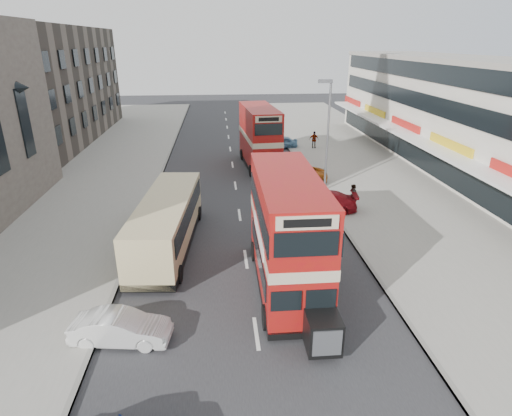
# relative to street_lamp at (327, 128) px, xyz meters

# --- Properties ---
(ground) EXTENTS (160.00, 160.00, 0.00)m
(ground) POSITION_rel_street_lamp_xyz_m (-6.52, -18.00, -4.78)
(ground) COLOR #28282B
(ground) RESTS_ON ground
(road_surface) EXTENTS (12.00, 90.00, 0.01)m
(road_surface) POSITION_rel_street_lamp_xyz_m (-6.52, 2.00, -4.78)
(road_surface) COLOR #28282B
(road_surface) RESTS_ON ground
(pavement_right) EXTENTS (12.00, 90.00, 0.15)m
(pavement_right) POSITION_rel_street_lamp_xyz_m (5.48, 2.00, -4.71)
(pavement_right) COLOR gray
(pavement_right) RESTS_ON ground
(pavement_left) EXTENTS (12.00, 90.00, 0.15)m
(pavement_left) POSITION_rel_street_lamp_xyz_m (-18.52, 2.00, -4.71)
(pavement_left) COLOR gray
(pavement_left) RESTS_ON ground
(kerb_left) EXTENTS (0.20, 90.00, 0.16)m
(kerb_left) POSITION_rel_street_lamp_xyz_m (-12.62, 2.00, -4.71)
(kerb_left) COLOR gray
(kerb_left) RESTS_ON ground
(kerb_right) EXTENTS (0.20, 90.00, 0.16)m
(kerb_right) POSITION_rel_street_lamp_xyz_m (-0.42, 2.00, -4.71)
(kerb_right) COLOR gray
(kerb_right) RESTS_ON ground
(brick_terrace) EXTENTS (14.00, 28.00, 12.00)m
(brick_terrace) POSITION_rel_street_lamp_xyz_m (-28.52, 20.00, 1.22)
(brick_terrace) COLOR #66594C
(brick_terrace) RESTS_ON ground
(commercial_row) EXTENTS (9.90, 46.20, 9.30)m
(commercial_row) POSITION_rel_street_lamp_xyz_m (13.42, 4.00, -0.09)
(commercial_row) COLOR beige
(commercial_row) RESTS_ON ground
(street_lamp) EXTENTS (1.00, 0.20, 8.12)m
(street_lamp) POSITION_rel_street_lamp_xyz_m (0.00, 0.00, 0.00)
(street_lamp) COLOR slate
(street_lamp) RESTS_ON ground
(bus_main) EXTENTS (2.61, 9.34, 5.14)m
(bus_main) POSITION_rel_street_lamp_xyz_m (-4.86, -12.75, -2.08)
(bus_main) COLOR black
(bus_main) RESTS_ON ground
(bus_second) EXTENTS (3.21, 9.31, 5.09)m
(bus_second) POSITION_rel_street_lamp_xyz_m (-4.09, 7.20, -2.10)
(bus_second) COLOR black
(bus_second) RESTS_ON ground
(coach) EXTENTS (3.30, 9.96, 2.59)m
(coach) POSITION_rel_street_lamp_xyz_m (-10.64, -8.18, -3.26)
(coach) COLOR black
(coach) RESTS_ON ground
(car_left_front) EXTENTS (3.82, 1.76, 1.21)m
(car_left_front) POSITION_rel_street_lamp_xyz_m (-11.60, -16.00, -4.18)
(car_left_front) COLOR silver
(car_left_front) RESTS_ON ground
(car_right_a) EXTENTS (5.01, 2.57, 1.39)m
(car_right_a) POSITION_rel_street_lamp_xyz_m (-1.22, -3.93, -4.09)
(car_right_a) COLOR maroon
(car_right_a) RESTS_ON ground
(car_right_b) EXTENTS (5.06, 2.55, 1.37)m
(car_right_b) POSITION_rel_street_lamp_xyz_m (-1.78, 2.12, -4.10)
(car_right_b) COLOR #BA5912
(car_right_b) RESTS_ON ground
(car_right_c) EXTENTS (3.76, 1.65, 1.26)m
(car_right_c) POSITION_rel_street_lamp_xyz_m (-1.30, 13.95, -4.16)
(car_right_c) COLOR #5486A9
(car_right_c) RESTS_ON ground
(pedestrian_near) EXTENTS (0.71, 0.70, 1.61)m
(pedestrian_near) POSITION_rel_street_lamp_xyz_m (1.04, -3.64, -3.83)
(pedestrian_near) COLOR gray
(pedestrian_near) RESTS_ON pavement_right
(pedestrian_far) EXTENTS (1.01, 0.42, 1.73)m
(pedestrian_far) POSITION_rel_street_lamp_xyz_m (2.16, 13.17, -3.77)
(pedestrian_far) COLOR gray
(pedestrian_far) RESTS_ON pavement_right
(cyclist) EXTENTS (0.88, 1.90, 1.96)m
(cyclist) POSITION_rel_street_lamp_xyz_m (-2.40, 1.16, -4.14)
(cyclist) COLOR gray
(cyclist) RESTS_ON ground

